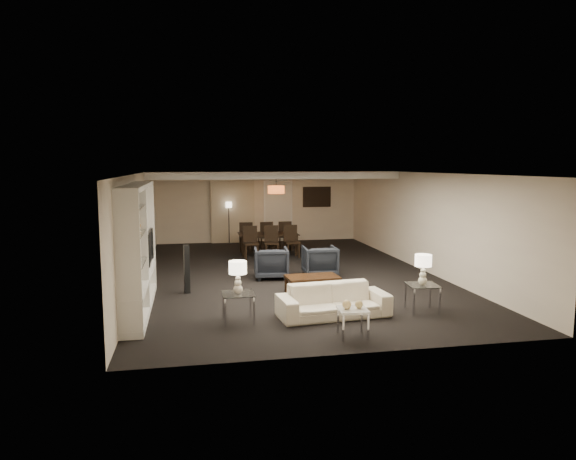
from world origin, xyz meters
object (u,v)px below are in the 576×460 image
(sofa, at_px, (333,301))
(floor_speaker, at_px, (187,269))
(armchair_right, at_px, (320,261))
(television, at_px, (144,247))
(pendant_light, at_px, (276,190))
(table_lamp_right, at_px, (423,270))
(table_lamp_left, at_px, (238,277))
(marble_table, at_px, (353,323))
(chair_nm, at_px, (272,242))
(dining_table, at_px, (268,244))
(coffee_table, at_px, (312,285))
(vase_blue, at_px, (131,263))
(chair_nr, at_px, (292,242))
(chair_fm, at_px, (265,236))
(side_table_left, at_px, (238,308))
(armchair_left, at_px, (271,263))
(chair_nl, at_px, (251,243))
(chair_fr, at_px, (284,235))
(vase_amber, at_px, (136,224))
(side_table_right, at_px, (422,298))
(floor_lamp, at_px, (229,223))
(chair_fl, at_px, (246,236))

(sofa, distance_m, floor_speaker, 3.40)
(armchair_right, relative_size, television, 0.73)
(pendant_light, distance_m, table_lamp_right, 7.42)
(table_lamp_left, xyz_separation_m, television, (-1.70, 1.86, 0.28))
(marble_table, bearing_deg, armchair_right, 82.23)
(pendant_light, height_order, marble_table, pendant_light)
(armchair_right, bearing_deg, chair_nm, -70.88)
(pendant_light, relative_size, sofa, 0.26)
(dining_table, bearing_deg, sofa, -87.85)
(coffee_table, height_order, table_lamp_right, table_lamp_right)
(vase_blue, height_order, chair_nr, vase_blue)
(chair_nr, height_order, chair_fm, same)
(chair_fm, bearing_deg, floor_speaker, 57.97)
(armchair_right, height_order, side_table_left, armchair_right)
(vase_blue, bearing_deg, armchair_right, 41.27)
(coffee_table, distance_m, armchair_left, 1.81)
(table_lamp_right, xyz_separation_m, chair_nl, (-2.47, 5.91, -0.32))
(chair_fr, bearing_deg, television, 52.70)
(side_table_left, xyz_separation_m, chair_fm, (1.53, 7.21, 0.21))
(television, bearing_deg, vase_amber, 178.46)
(side_table_right, bearing_deg, side_table_left, 180.00)
(chair_nr, bearing_deg, table_lamp_right, -82.29)
(table_lamp_left, height_order, floor_lamp, floor_lamp)
(side_table_right, distance_m, marble_table, 2.03)
(armchair_left, distance_m, armchair_right, 1.20)
(chair_fl, height_order, chair_fr, same)
(armchair_right, bearing_deg, table_lamp_right, 111.19)
(armchair_left, xyz_separation_m, marble_table, (0.60, -4.40, -0.14))
(side_table_left, xyz_separation_m, chair_nl, (0.93, 5.91, 0.21))
(television, distance_m, chair_fl, 5.99)
(vase_amber, bearing_deg, side_table_right, -8.29)
(chair_nm, distance_m, floor_lamp, 3.14)
(table_lamp_left, height_order, marble_table, table_lamp_left)
(marble_table, relative_size, television, 0.41)
(table_lamp_right, xyz_separation_m, floor_lamp, (-2.87, 8.88, -0.07))
(dining_table, xyz_separation_m, chair_fr, (0.60, 0.65, 0.15))
(armchair_left, bearing_deg, floor_speaker, 34.19)
(pendant_light, bearing_deg, sofa, -91.47)
(dining_table, xyz_separation_m, chair_fm, (0.00, 0.65, 0.15))
(side_table_left, distance_m, dining_table, 6.74)
(table_lamp_right, height_order, chair_nl, table_lamp_right)
(floor_speaker, xyz_separation_m, chair_fm, (2.41, 5.00, -0.05))
(vase_blue, distance_m, dining_table, 7.58)
(table_lamp_left, height_order, table_lamp_right, same)
(marble_table, distance_m, chair_fr, 8.33)
(armchair_right, height_order, side_table_right, armchair_right)
(floor_lamp, bearing_deg, side_table_right, -72.09)
(sofa, height_order, coffee_table, sofa)
(sofa, distance_m, chair_nr, 5.93)
(table_lamp_left, distance_m, chair_nm, 6.12)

